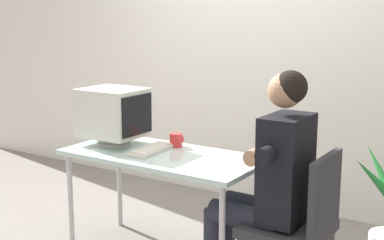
# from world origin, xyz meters

# --- Properties ---
(wall_back) EXTENTS (8.00, 0.10, 3.00)m
(wall_back) POSITION_xyz_m (0.30, 1.40, 1.50)
(wall_back) COLOR silver
(wall_back) RESTS_ON ground_plane
(desk) EXTENTS (1.33, 0.64, 0.72)m
(desk) POSITION_xyz_m (0.00, 0.00, 0.66)
(desk) COLOR #B7B7BC
(desk) RESTS_ON ground_plane
(crt_monitor) EXTENTS (0.43, 0.36, 0.40)m
(crt_monitor) POSITION_xyz_m (-0.43, 0.02, 0.95)
(crt_monitor) COLOR silver
(crt_monitor) RESTS_ON desk
(keyboard) EXTENTS (0.17, 0.42, 0.03)m
(keyboard) POSITION_xyz_m (-0.08, -0.00, 0.74)
(keyboard) COLOR silver
(keyboard) RESTS_ON desk
(office_chair) EXTENTS (0.46, 0.46, 0.88)m
(office_chair) POSITION_xyz_m (0.97, -0.02, 0.48)
(office_chair) COLOR #4C4C51
(office_chair) RESTS_ON ground_plane
(person_seated) EXTENTS (0.72, 0.56, 1.33)m
(person_seated) POSITION_xyz_m (0.78, -0.02, 0.71)
(person_seated) COLOR black
(person_seated) RESTS_ON ground_plane
(desk_mug) EXTENTS (0.09, 0.10, 0.09)m
(desk_mug) POSITION_xyz_m (-0.03, 0.20, 0.77)
(desk_mug) COLOR red
(desk_mug) RESTS_ON desk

